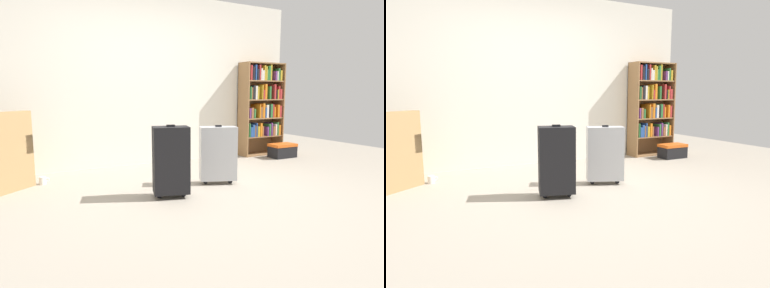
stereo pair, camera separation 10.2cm
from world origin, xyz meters
TOP-DOWN VIEW (x-y plane):
  - ground_plane at (0.00, 0.00)m, footprint 9.66×9.66m
  - back_wall at (0.00, 2.04)m, footprint 5.52×0.10m
  - bookshelf at (2.20, 1.82)m, footprint 0.81×0.31m
  - mug at (-1.46, 1.43)m, footprint 0.12×0.08m
  - storage_box at (2.35, 1.38)m, footprint 0.45×0.27m
  - suitcase_black at (-0.29, 0.22)m, footprint 0.43×0.33m
  - suitcase_silver at (0.45, 0.46)m, footprint 0.49×0.35m

SIDE VIEW (x-z plane):
  - ground_plane at x=0.00m, z-range 0.00..0.00m
  - mug at x=-1.46m, z-range 0.00..0.10m
  - storage_box at x=2.35m, z-range 0.01..0.25m
  - suitcase_silver at x=0.45m, z-range 0.01..0.74m
  - suitcase_black at x=-0.29m, z-range 0.01..0.79m
  - bookshelf at x=2.20m, z-range 0.08..1.70m
  - back_wall at x=0.00m, z-range 0.00..2.60m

